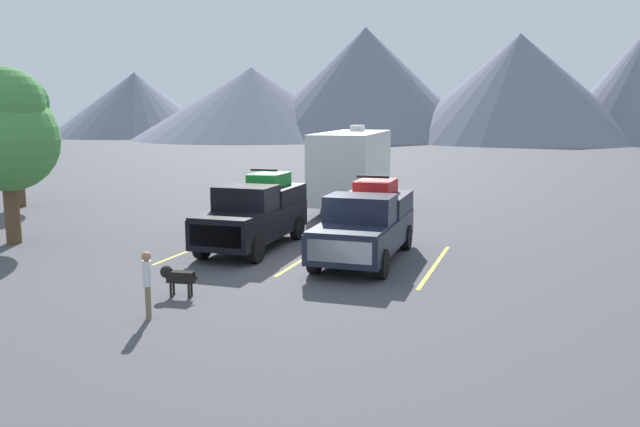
% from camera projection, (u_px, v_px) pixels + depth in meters
% --- Properties ---
extents(ground_plane, '(240.00, 240.00, 0.00)m').
position_uv_depth(ground_plane, '(300.00, 261.00, 19.16)').
color(ground_plane, '#47474C').
extents(pickup_truck_a, '(2.22, 5.52, 2.58)m').
position_uv_depth(pickup_truck_a, '(255.00, 213.00, 21.01)').
color(pickup_truck_a, black).
rests_on(pickup_truck_a, ground).
extents(pickup_truck_b, '(2.35, 5.71, 2.52)m').
position_uv_depth(pickup_truck_b, '(366.00, 222.00, 19.36)').
color(pickup_truck_b, black).
rests_on(pickup_truck_b, ground).
extents(lot_stripe_a, '(0.12, 5.50, 0.01)m').
position_uv_depth(lot_stripe_a, '(200.00, 246.00, 21.26)').
color(lot_stripe_a, gold).
rests_on(lot_stripe_a, ground).
extents(lot_stripe_b, '(0.12, 5.50, 0.01)m').
position_uv_depth(lot_stripe_b, '(310.00, 255.00, 19.95)').
color(lot_stripe_b, gold).
rests_on(lot_stripe_b, ground).
extents(lot_stripe_c, '(0.12, 5.50, 0.01)m').
position_uv_depth(lot_stripe_c, '(435.00, 265.00, 18.65)').
color(lot_stripe_c, gold).
rests_on(lot_stripe_c, ground).
extents(camper_trailer_a, '(3.35, 9.23, 3.87)m').
position_uv_depth(camper_trailer_a, '(353.00, 165.00, 29.51)').
color(camper_trailer_a, silver).
rests_on(camper_trailer_a, ground).
extents(person_a, '(0.27, 0.30, 1.52)m').
position_uv_depth(person_a, '(147.00, 281.00, 13.71)').
color(person_a, '#726047').
rests_on(person_a, ground).
extents(dog, '(0.98, 0.37, 0.76)m').
position_uv_depth(dog, '(176.00, 276.00, 15.49)').
color(dog, black).
rests_on(dog, ground).
extents(tree_a, '(3.49, 3.49, 6.00)m').
position_uv_depth(tree_a, '(6.00, 132.00, 21.16)').
color(tree_a, brown).
rests_on(tree_a, ground).
extents(tree_b, '(3.60, 3.60, 6.19)m').
position_uv_depth(tree_b, '(18.00, 123.00, 29.55)').
color(tree_b, brown).
rests_on(tree_b, ground).
extents(mountain_ridge, '(158.51, 44.14, 17.85)m').
position_uv_depth(mountain_ridge, '(457.00, 93.00, 96.02)').
color(mountain_ridge, slate).
rests_on(mountain_ridge, ground).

